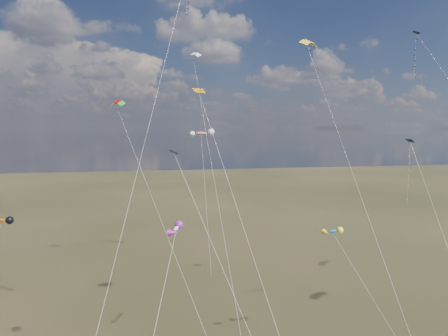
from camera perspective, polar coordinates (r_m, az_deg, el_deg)
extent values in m
cube|color=black|center=(61.39, 25.77, 17.04)|extent=(1.03, 1.06, 0.33)
cylinder|color=silver|center=(36.84, -11.93, 1.04)|extent=(11.25, 23.50, 41.44)
cube|color=black|center=(35.55, -7.16, 2.27)|extent=(0.86, 0.91, 0.34)
cylinder|color=silver|center=(32.15, 1.54, -17.88)|extent=(8.10, 13.32, 21.55)
cube|color=#091E54|center=(42.39, 25.05, 3.56)|extent=(0.80, 0.84, 0.32)
cube|color=orange|center=(35.73, -3.60, 10.98)|extent=(1.13, 1.07, 0.44)
cylinder|color=silver|center=(31.35, 4.48, -13.24)|extent=(6.73, 13.46, 26.94)
cylinder|color=silver|center=(38.98, 19.56, -4.77)|extent=(2.45, 22.06, 33.56)
cylinder|color=silver|center=(52.92, -1.51, -0.61)|extent=(1.79, 27.63, 35.67)
cylinder|color=silver|center=(46.77, -8.96, -6.90)|extent=(10.10, 14.28, 26.99)
ellipsoid|color=#C55A04|center=(49.61, -29.13, -6.56)|extent=(2.59, 2.11, 1.00)
ellipsoid|color=silver|center=(32.33, -6.86, -8.57)|extent=(1.38, 2.22, 0.75)
ellipsoid|color=red|center=(73.68, -3.28, 4.97)|extent=(4.41, 2.87, 1.53)
cylinder|color=silver|center=(68.67, -2.60, -4.61)|extent=(0.20, 12.32, 22.75)
cube|color=#332316|center=(65.84, -1.80, -15.30)|extent=(0.10, 0.10, 0.12)
ellipsoid|color=#1159AB|center=(46.12, 15.30, -8.71)|extent=(2.03, 0.99, 0.81)
cylinder|color=silver|center=(45.32, 20.74, -17.36)|extent=(4.87, 9.45, 12.34)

